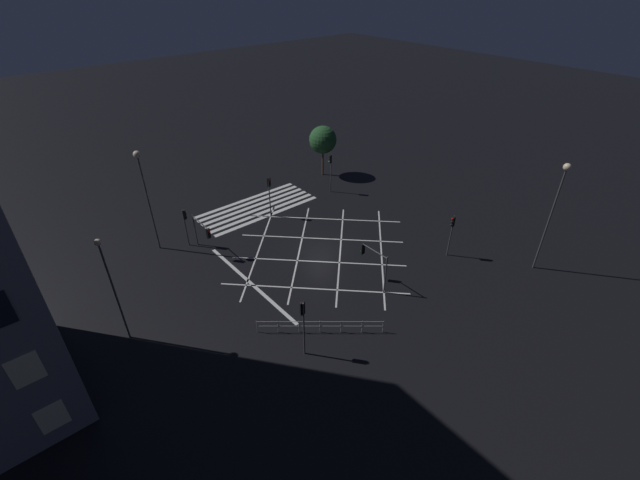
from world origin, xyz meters
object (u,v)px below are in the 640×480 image
(traffic_light_median_north, at_px, (372,258))
(street_lamp_west, at_px, (558,194))
(street_tree_near, at_px, (323,140))
(street_lamp_far, at_px, (109,276))
(traffic_light_se_main, at_px, (185,220))
(traffic_light_sw_main, at_px, (330,166))
(traffic_light_nw_main, at_px, (452,228))
(traffic_light_se_cross, at_px, (203,231))
(traffic_light_median_south, at_px, (269,189))
(street_lamp_east, at_px, (143,178))
(traffic_light_ne_cross, at_px, (303,318))

(traffic_light_median_north, height_order, street_lamp_west, street_lamp_west)
(street_tree_near, bearing_deg, traffic_light_median_north, 59.79)
(street_lamp_far, bearing_deg, traffic_light_se_main, -136.37)
(traffic_light_sw_main, distance_m, traffic_light_nw_main, 16.35)
(traffic_light_se_cross, distance_m, street_tree_near, 20.25)
(traffic_light_sw_main, xyz_separation_m, street_lamp_west, (-3.90, 22.34, 3.88))
(traffic_light_median_south, xyz_separation_m, traffic_light_se_cross, (8.34, 1.67, -0.75))
(traffic_light_se_main, relative_size, traffic_light_median_south, 0.85)
(traffic_light_se_main, xyz_separation_m, traffic_light_nw_main, (-16.95, 16.62, 0.23))
(traffic_light_median_north, distance_m, traffic_light_median_south, 14.42)
(traffic_light_se_main, bearing_deg, traffic_light_nw_main, -44.44)
(traffic_light_sw_main, bearing_deg, traffic_light_se_cross, 6.56)
(traffic_light_nw_main, distance_m, street_lamp_east, 26.72)
(street_tree_near, bearing_deg, traffic_light_se_main, 11.15)
(traffic_light_median_north, relative_size, street_lamp_west, 0.36)
(traffic_light_ne_cross, bearing_deg, traffic_light_nw_main, -87.80)
(traffic_light_median_south, height_order, street_lamp_east, street_lamp_east)
(traffic_light_ne_cross, height_order, traffic_light_median_north, traffic_light_ne_cross)
(street_lamp_east, bearing_deg, traffic_light_se_main, 150.93)
(traffic_light_se_main, relative_size, street_lamp_west, 0.39)
(traffic_light_se_main, height_order, street_lamp_far, street_lamp_far)
(traffic_light_se_main, bearing_deg, street_lamp_east, 150.93)
(traffic_light_nw_main, bearing_deg, street_lamp_east, -42.87)
(traffic_light_ne_cross, xyz_separation_m, traffic_light_sw_main, (-17.34, -17.00, 0.03))
(street_tree_near, bearing_deg, traffic_light_ne_cross, 46.89)
(traffic_light_sw_main, distance_m, traffic_light_median_south, 8.38)
(traffic_light_median_north, xyz_separation_m, street_tree_near, (-10.96, -18.83, 1.89))
(traffic_light_se_main, xyz_separation_m, traffic_light_median_south, (-8.91, 0.53, 0.45))
(traffic_light_se_cross, bearing_deg, street_lamp_far, -56.84)
(traffic_light_se_cross, bearing_deg, traffic_light_ne_cross, -2.38)
(traffic_light_ne_cross, relative_size, traffic_light_median_south, 1.03)
(traffic_light_se_main, height_order, traffic_light_sw_main, traffic_light_sw_main)
(traffic_light_se_main, xyz_separation_m, traffic_light_se_cross, (-0.57, 2.20, -0.31))
(traffic_light_ne_cross, relative_size, street_lamp_west, 0.47)
(traffic_light_se_main, height_order, street_lamp_east, street_lamp_east)
(traffic_light_median_north, height_order, traffic_light_nw_main, traffic_light_nw_main)
(traffic_light_median_south, bearing_deg, street_lamp_west, 29.08)
(street_lamp_east, xyz_separation_m, street_tree_near, (-22.15, -2.57, -2.63))
(street_lamp_west, bearing_deg, traffic_light_se_main, -46.86)
(traffic_light_se_main, relative_size, traffic_light_median_north, 1.07)
(traffic_light_median_south, distance_m, street_lamp_far, 19.26)
(street_lamp_west, bearing_deg, street_lamp_far, -25.84)
(traffic_light_median_north, relative_size, street_lamp_east, 0.37)
(traffic_light_ne_cross, relative_size, street_lamp_east, 0.48)
(traffic_light_median_south, bearing_deg, traffic_light_sw_main, 91.70)
(traffic_light_sw_main, bearing_deg, traffic_light_median_north, 59.93)
(street_lamp_west, relative_size, street_lamp_far, 1.17)
(traffic_light_se_cross, xyz_separation_m, street_lamp_west, (-20.62, 20.42, 4.75))
(street_lamp_east, xyz_separation_m, street_lamp_west, (-23.58, 23.94, 0.02))
(traffic_light_se_cross, height_order, street_lamp_west, street_lamp_west)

